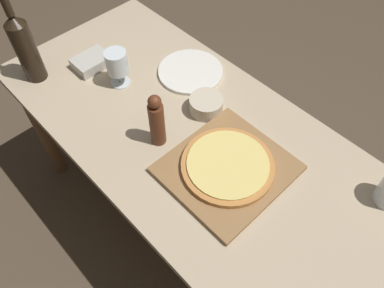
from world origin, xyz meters
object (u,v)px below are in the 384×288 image
object	(u,v)px
pepper_mill	(157,121)
small_bowl	(206,105)
pizza	(228,165)
wine_bottle	(25,47)
wine_glass	(117,63)

from	to	relation	value
pepper_mill	small_bowl	distance (m)	0.23
pizza	small_bowl	xyz separation A→B (m)	(0.13, 0.23, -0.00)
small_bowl	wine_bottle	bearing A→B (deg)	121.28
wine_glass	pizza	bearing A→B (deg)	-89.53
pizza	wine_bottle	size ratio (longest dim) A/B	0.86
pizza	pepper_mill	world-z (taller)	pepper_mill
small_bowl	pepper_mill	bearing A→B (deg)	176.60
pepper_mill	small_bowl	size ratio (longest dim) A/B	1.75
pizza	wine_bottle	bearing A→B (deg)	105.10
wine_bottle	wine_glass	size ratio (longest dim) A/B	2.37
wine_bottle	small_bowl	world-z (taller)	wine_bottle
wine_bottle	pepper_mill	size ratio (longest dim) A/B	1.63
wine_bottle	wine_glass	xyz separation A→B (m)	(0.21, -0.25, -0.05)
pepper_mill	small_bowl	world-z (taller)	pepper_mill
pepper_mill	small_bowl	xyz separation A→B (m)	(0.21, -0.01, -0.07)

